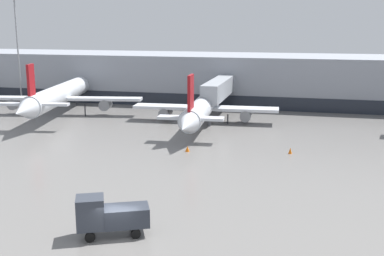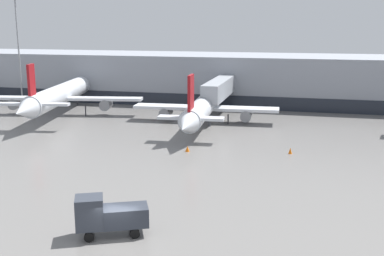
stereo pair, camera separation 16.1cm
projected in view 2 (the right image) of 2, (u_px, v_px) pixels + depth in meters
name	position (u px, v px, depth m)	size (l,w,h in m)	color
ground_plane	(117.00, 240.00, 33.77)	(320.00, 320.00, 0.00)	slate
terminal_building	(241.00, 79.00, 91.54)	(160.00, 31.89, 9.00)	gray
parked_jet_2	(206.00, 105.00, 73.30)	(22.31, 36.99, 8.59)	silver
parked_jet_3	(60.00, 95.00, 78.92)	(27.14, 34.57, 9.34)	silver
service_truck_3	(108.00, 215.00, 34.23)	(5.41, 3.79, 2.98)	#2D333D
traffic_cone_0	(290.00, 151.00, 55.94)	(0.42, 0.42, 0.74)	orange
traffic_cone_1	(187.00, 149.00, 56.92)	(0.51, 0.51, 0.67)	orange
apron_light_mast_0	(16.00, 18.00, 89.12)	(1.80, 1.80, 20.31)	gray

